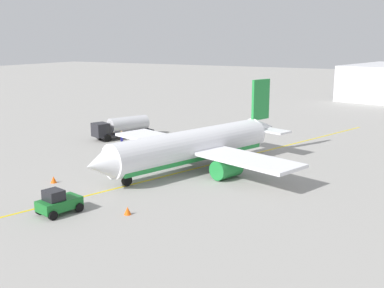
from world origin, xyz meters
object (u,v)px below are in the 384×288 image
Objects in this scene: airplane at (195,146)px; safety_cone_wingtip at (54,180)px; fuel_tanker at (122,127)px; refueling_worker at (122,137)px; safety_cone_nose at (128,211)px; pushback_tug at (58,202)px.

airplane is 39.85× the size of safety_cone_wingtip.
fuel_tanker is 5.76× the size of refueling_worker.
safety_cone_nose is at bearing 7.28° from airplane.
airplane is 20.90m from fuel_tanker.
airplane is 16.16m from safety_cone_nose.
pushback_tug is at bearing 26.30° from refueling_worker.
safety_cone_nose is 0.98× the size of safety_cone_wingtip.
airplane is 16.02m from safety_cone_wingtip.
refueling_worker is (2.68, 1.86, -0.89)m from fuel_tanker.
safety_cone_wingtip is at bearing 19.30° from fuel_tanker.
airplane is at bearing -172.72° from safety_cone_nose.
fuel_tanker is 2.49× the size of pushback_tug.
refueling_worker is 20.62m from safety_cone_wingtip.
airplane reaches higher than safety_cone_wingtip.
airplane is 40.75× the size of safety_cone_nose.
safety_cone_wingtip is (12.06, -10.29, -2.29)m from airplane.
fuel_tanker is (-10.34, -18.14, -0.93)m from airplane.
pushback_tug reaches higher than safety_cone_wingtip.
safety_cone_nose is (-2.64, 5.37, -0.66)m from pushback_tug.
fuel_tanker reaches higher than refueling_worker.
airplane is at bearing 139.54° from safety_cone_wingtip.
safety_cone_wingtip reaches higher than safety_cone_nose.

